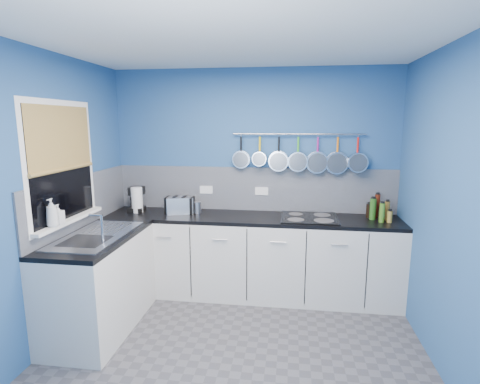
% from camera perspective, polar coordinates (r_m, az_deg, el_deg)
% --- Properties ---
extents(floor, '(3.20, 3.00, 0.02)m').
position_cam_1_polar(floor, '(3.37, -1.00, -24.07)').
color(floor, '#47474C').
rests_on(floor, ground).
extents(ceiling, '(3.20, 3.00, 0.02)m').
position_cam_1_polar(ceiling, '(2.84, -1.17, 22.80)').
color(ceiling, white).
rests_on(ceiling, ground).
extents(wall_back, '(3.20, 0.02, 2.50)m').
position_cam_1_polar(wall_back, '(4.32, 2.04, 1.82)').
color(wall_back, '#285086').
rests_on(wall_back, ground).
extents(wall_front, '(3.20, 0.02, 2.50)m').
position_cam_1_polar(wall_front, '(1.46, -10.72, -16.39)').
color(wall_front, '#285086').
rests_on(wall_front, ground).
extents(wall_left, '(0.02, 3.00, 2.50)m').
position_cam_1_polar(wall_left, '(3.48, -28.26, -1.60)').
color(wall_left, '#285086').
rests_on(wall_left, ground).
extents(wall_right, '(0.02, 3.00, 2.50)m').
position_cam_1_polar(wall_right, '(3.06, 30.35, -3.35)').
color(wall_right, '#285086').
rests_on(wall_right, ground).
extents(backsplash_back, '(3.20, 0.02, 0.50)m').
position_cam_1_polar(backsplash_back, '(4.32, 2.00, 0.46)').
color(backsplash_back, '#9094A1').
rests_on(backsplash_back, wall_back).
extents(backsplash_left, '(0.02, 1.80, 0.50)m').
position_cam_1_polar(backsplash_left, '(3.98, -22.84, -1.25)').
color(backsplash_left, '#9094A1').
rests_on(backsplash_left, wall_left).
extents(cabinet_run_back, '(3.20, 0.60, 0.86)m').
position_cam_1_polar(cabinet_run_back, '(4.23, 1.53, -9.87)').
color(cabinet_run_back, silver).
rests_on(cabinet_run_back, ground).
extents(worktop_back, '(3.20, 0.60, 0.04)m').
position_cam_1_polar(worktop_back, '(4.10, 1.56, -3.96)').
color(worktop_back, black).
rests_on(worktop_back, cabinet_run_back).
extents(cabinet_run_left, '(0.60, 1.20, 0.86)m').
position_cam_1_polar(cabinet_run_left, '(3.80, -20.55, -13.02)').
color(cabinet_run_left, silver).
rests_on(cabinet_run_left, ground).
extents(worktop_left, '(0.60, 1.20, 0.04)m').
position_cam_1_polar(worktop_left, '(3.65, -21.01, -6.51)').
color(worktop_left, black).
rests_on(worktop_left, cabinet_run_left).
extents(window_frame, '(0.01, 1.00, 1.10)m').
position_cam_1_polar(window_frame, '(3.66, -25.48, 3.94)').
color(window_frame, white).
rests_on(window_frame, wall_left).
extents(window_glass, '(0.01, 0.90, 1.00)m').
position_cam_1_polar(window_glass, '(3.66, -25.42, 3.94)').
color(window_glass, black).
rests_on(window_glass, wall_left).
extents(bamboo_blind, '(0.01, 0.90, 0.55)m').
position_cam_1_polar(bamboo_blind, '(3.64, -25.59, 7.45)').
color(bamboo_blind, tan).
rests_on(bamboo_blind, wall_left).
extents(window_sill, '(0.10, 0.98, 0.03)m').
position_cam_1_polar(window_sill, '(3.74, -24.54, -3.92)').
color(window_sill, white).
rests_on(window_sill, wall_left).
extents(sink_unit, '(0.50, 0.95, 0.01)m').
position_cam_1_polar(sink_unit, '(3.64, -21.03, -6.15)').
color(sink_unit, silver).
rests_on(sink_unit, worktop_left).
extents(mixer_tap, '(0.12, 0.08, 0.26)m').
position_cam_1_polar(mixer_tap, '(3.38, -20.25, -5.15)').
color(mixer_tap, silver).
rests_on(mixer_tap, worktop_left).
extents(socket_left, '(0.15, 0.01, 0.09)m').
position_cam_1_polar(socket_left, '(4.40, -5.16, 0.35)').
color(socket_left, white).
rests_on(socket_left, backsplash_back).
extents(socket_right, '(0.15, 0.01, 0.09)m').
position_cam_1_polar(socket_right, '(4.30, 3.31, 0.14)').
color(socket_right, white).
rests_on(socket_right, backsplash_back).
extents(pot_rail, '(1.45, 0.02, 0.02)m').
position_cam_1_polar(pot_rail, '(4.19, 8.89, 8.70)').
color(pot_rail, silver).
rests_on(pot_rail, wall_back).
extents(soap_bottle_a, '(0.09, 0.09, 0.24)m').
position_cam_1_polar(soap_bottle_a, '(3.48, -26.74, -2.83)').
color(soap_bottle_a, white).
rests_on(soap_bottle_a, window_sill).
extents(soap_bottle_b, '(0.08, 0.08, 0.17)m').
position_cam_1_polar(soap_bottle_b, '(3.55, -25.96, -3.07)').
color(soap_bottle_b, white).
rests_on(soap_bottle_b, window_sill).
extents(paper_towel, '(0.14, 0.14, 0.28)m').
position_cam_1_polar(paper_towel, '(4.39, -15.41, -1.18)').
color(paper_towel, white).
rests_on(paper_towel, worktop_back).
extents(coffee_maker, '(0.17, 0.18, 0.28)m').
position_cam_1_polar(coffee_maker, '(4.43, -15.49, -1.11)').
color(coffee_maker, black).
rests_on(coffee_maker, worktop_back).
extents(toaster, '(0.32, 0.24, 0.19)m').
position_cam_1_polar(toaster, '(4.25, -9.14, -1.99)').
color(toaster, silver).
rests_on(toaster, worktop_back).
extents(canister, '(0.10, 0.10, 0.13)m').
position_cam_1_polar(canister, '(4.25, -6.55, -2.33)').
color(canister, silver).
rests_on(canister, worktop_back).
extents(hob, '(0.59, 0.52, 0.01)m').
position_cam_1_polar(hob, '(4.07, 10.50, -3.87)').
color(hob, black).
rests_on(hob, worktop_back).
extents(pan_0, '(0.20, 0.05, 0.39)m').
position_cam_1_polar(pan_0, '(4.23, 0.14, 6.23)').
color(pan_0, silver).
rests_on(pan_0, pot_rail).
extents(pan_1, '(0.16, 0.11, 0.35)m').
position_cam_1_polar(pan_1, '(4.21, 3.02, 6.41)').
color(pan_1, silver).
rests_on(pan_1, pot_rail).
extents(pan_2, '(0.22, 0.07, 0.41)m').
position_cam_1_polar(pan_2, '(4.20, 5.91, 5.96)').
color(pan_2, silver).
rests_on(pan_2, pot_rail).
extents(pan_3, '(0.22, 0.09, 0.41)m').
position_cam_1_polar(pan_3, '(4.20, 8.82, 5.92)').
color(pan_3, silver).
rests_on(pan_3, pot_rail).
extents(pan_4, '(0.24, 0.06, 0.43)m').
position_cam_1_polar(pan_4, '(4.20, 11.71, 5.70)').
color(pan_4, silver).
rests_on(pan_4, pot_rail).
extents(pan_5, '(0.24, 0.06, 0.43)m').
position_cam_1_polar(pan_5, '(4.22, 14.59, 5.56)').
color(pan_5, silver).
rests_on(pan_5, pot_rail).
extents(pan_6, '(0.21, 0.11, 0.40)m').
position_cam_1_polar(pan_6, '(4.25, 17.44, 5.65)').
color(pan_6, silver).
rests_on(pan_6, pot_rail).
extents(condiment_0, '(0.07, 0.07, 0.14)m').
position_cam_1_polar(condiment_0, '(4.31, 21.36, -2.78)').
color(condiment_0, '#8C5914').
rests_on(condiment_0, worktop_back).
extents(condiment_1, '(0.05, 0.05, 0.25)m').
position_cam_1_polar(condiment_1, '(4.27, 20.15, -2.00)').
color(condiment_1, '#4C190C').
rests_on(condiment_1, worktop_back).
extents(condiment_2, '(0.06, 0.06, 0.15)m').
position_cam_1_polar(condiment_2, '(4.25, 19.03, -2.70)').
color(condiment_2, black).
rests_on(condiment_2, worktop_back).
extents(condiment_3, '(0.05, 0.05, 0.20)m').
position_cam_1_polar(condiment_3, '(4.20, 21.46, -2.68)').
color(condiment_3, brown).
rests_on(condiment_3, worktop_back).
extents(condiment_4, '(0.06, 0.06, 0.14)m').
position_cam_1_polar(condiment_4, '(4.19, 20.71, -3.04)').
color(condiment_4, black).
rests_on(condiment_4, worktop_back).
extents(condiment_5, '(0.06, 0.06, 0.22)m').
position_cam_1_polar(condiment_5, '(4.17, 19.56, -2.46)').
color(condiment_5, '#265919').
rests_on(condiment_5, worktop_back).
extents(condiment_6, '(0.05, 0.05, 0.12)m').
position_cam_1_polar(condiment_6, '(4.12, 21.81, -3.52)').
color(condiment_6, olive).
rests_on(condiment_6, worktop_back).
extents(condiment_7, '(0.05, 0.05, 0.20)m').
position_cam_1_polar(condiment_7, '(4.09, 20.79, -2.98)').
color(condiment_7, '#3F721E').
rests_on(condiment_7, worktop_back).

